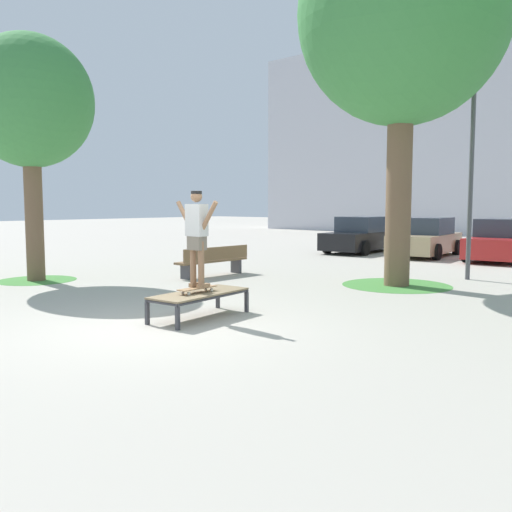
% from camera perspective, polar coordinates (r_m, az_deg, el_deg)
% --- Properties ---
extents(ground_plane, '(120.00, 120.00, 0.00)m').
position_cam_1_polar(ground_plane, '(9.19, -9.87, -7.31)').
color(ground_plane, '#B2AA9E').
extents(skate_box, '(0.95, 1.97, 0.46)m').
position_cam_1_polar(skate_box, '(9.74, -5.91, -4.05)').
color(skate_box, '#38383D').
rests_on(skate_box, ground).
extents(skateboard, '(0.23, 0.81, 0.09)m').
position_cam_1_polar(skateboard, '(9.68, -6.13, -3.38)').
color(skateboard, '#9E754C').
rests_on(skateboard, skate_box).
extents(skater, '(1.00, 0.29, 1.69)m').
position_cam_1_polar(skater, '(9.58, -6.18, 2.51)').
color(skater, '#8E6647').
rests_on(skater, skateboard).
extents(tree_near_left, '(3.24, 3.24, 6.37)m').
position_cam_1_polar(tree_near_left, '(15.74, -22.50, 14.49)').
color(tree_near_left, brown).
rests_on(tree_near_left, ground).
extents(grass_patch_near_left, '(2.05, 2.05, 0.01)m').
position_cam_1_polar(grass_patch_near_left, '(15.65, -21.90, -2.35)').
color(grass_patch_near_left, '#47893D').
rests_on(grass_patch_near_left, ground).
extents(tree_mid_back, '(5.03, 5.03, 9.19)m').
position_cam_1_polar(tree_mid_back, '(14.64, 15.07, 23.06)').
color(tree_mid_back, brown).
rests_on(tree_mid_back, ground).
extents(grass_patch_mid_back, '(2.68, 2.68, 0.01)m').
position_cam_1_polar(grass_patch_mid_back, '(14.08, 14.42, -2.96)').
color(grass_patch_mid_back, '#47893D').
rests_on(grass_patch_mid_back, ground).
extents(car_black, '(2.12, 4.30, 1.50)m').
position_cam_1_polar(car_black, '(23.49, 10.93, 2.08)').
color(car_black, black).
rests_on(car_black, ground).
extents(car_tan, '(2.29, 4.37, 1.50)m').
position_cam_1_polar(car_tan, '(22.32, 17.27, 1.77)').
color(car_tan, tan).
rests_on(car_tan, ground).
extents(car_red, '(2.18, 4.33, 1.50)m').
position_cam_1_polar(car_red, '(21.51, 24.28, 1.40)').
color(car_red, red).
rests_on(car_red, ground).
extents(park_bench, '(0.47, 2.41, 0.83)m').
position_cam_1_polar(park_bench, '(15.37, -4.46, -0.45)').
color(park_bench, brown).
rests_on(park_bench, ground).
extents(light_post, '(0.36, 0.36, 5.83)m').
position_cam_1_polar(light_post, '(15.74, 21.64, 11.65)').
color(light_post, '#4C4C51').
rests_on(light_post, ground).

